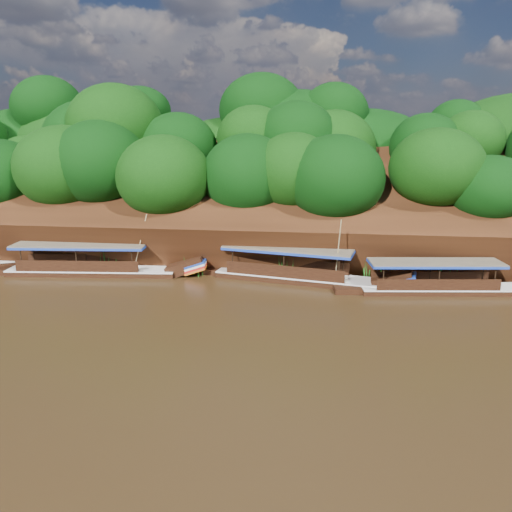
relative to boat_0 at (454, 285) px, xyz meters
The scene contains 6 objects.
ground 14.54m from the boat_0, 150.34° to the right, with size 160.00×160.00×0.00m, color black.
riverbank 20.07m from the boat_0, 129.12° to the left, with size 120.00×30.06×19.40m.
boat_0 is the anchor object (origin of this frame).
boat_1 10.07m from the boat_0, behind, with size 14.40×4.85×5.42m.
boat_2 25.64m from the boat_0, behind, with size 15.29×3.37×5.13m.
reeds 15.03m from the boat_0, behind, with size 48.31×2.26×1.88m.
Camera 1 is at (3.23, -26.61, 10.79)m, focal length 35.00 mm.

